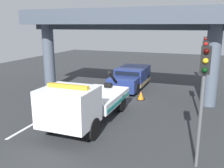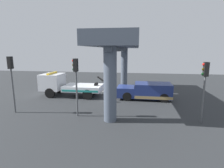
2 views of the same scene
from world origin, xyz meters
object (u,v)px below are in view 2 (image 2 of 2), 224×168
(traffic_light_near, at_px, (205,79))
(traffic_light_far, at_px, (76,75))
(towed_van_green, at_px, (147,91))
(traffic_cone_orange, at_px, (114,99))
(tow_truck_white, at_px, (65,85))
(traffic_light_mid, at_px, (11,72))

(traffic_light_near, xyz_separation_m, traffic_light_far, (8.50, 0.00, 0.11))
(towed_van_green, bearing_deg, traffic_light_near, 121.17)
(traffic_light_near, distance_m, traffic_cone_orange, 7.86)
(traffic_cone_orange, bearing_deg, tow_truck_white, -16.54)
(towed_van_green, height_order, traffic_light_near, traffic_light_near)
(traffic_light_mid, bearing_deg, traffic_light_near, 180.00)
(tow_truck_white, xyz_separation_m, traffic_light_mid, (1.83, 5.41, 1.92))
(traffic_cone_orange, bearing_deg, traffic_light_far, 60.37)
(tow_truck_white, bearing_deg, traffic_light_mid, 71.32)
(towed_van_green, xyz_separation_m, traffic_cone_orange, (3.05, 1.59, -0.51))
(traffic_light_near, height_order, traffic_light_far, traffic_light_far)
(traffic_light_far, bearing_deg, traffic_light_near, 180.00)
(traffic_light_far, bearing_deg, traffic_light_mid, -0.00)
(traffic_light_mid, relative_size, traffic_cone_orange, 7.40)
(tow_truck_white, distance_m, traffic_light_near, 12.98)
(traffic_light_mid, bearing_deg, traffic_light_far, 180.00)
(traffic_cone_orange, bearing_deg, towed_van_green, -152.50)
(tow_truck_white, distance_m, traffic_cone_orange, 5.65)
(towed_van_green, relative_size, traffic_cone_orange, 8.97)
(traffic_light_far, xyz_separation_m, traffic_cone_orange, (-2.18, -3.83, -2.77))
(tow_truck_white, height_order, traffic_light_mid, traffic_light_mid)
(traffic_light_mid, bearing_deg, towed_van_green, -152.10)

